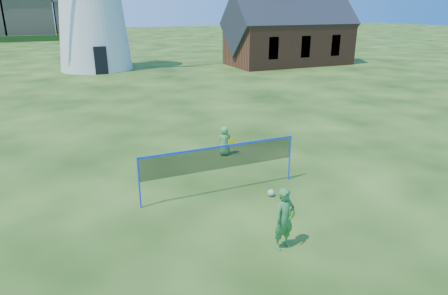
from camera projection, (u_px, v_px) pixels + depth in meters
ground at (225, 200)px, 11.96m from camera, size 220.00×220.00×0.00m
chapel at (289, 34)px, 39.36m from camera, size 12.42×6.02×10.50m
badminton_net at (220, 158)px, 12.10m from camera, size 5.05×0.05×1.55m
player_girl at (285, 219)px, 9.38m from camera, size 0.73×0.47×1.55m
player_boy at (225, 141)px, 15.46m from camera, size 0.67×0.46×1.16m
play_ball at (271, 193)px, 12.20m from camera, size 0.22×0.22×0.22m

